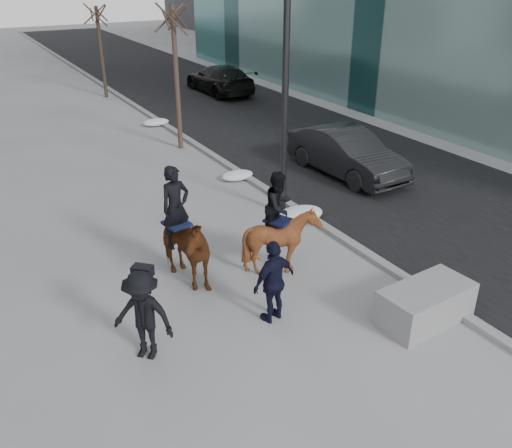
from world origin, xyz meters
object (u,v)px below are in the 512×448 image
car_near (346,153)px  mounted_left (180,242)px  mounted_right (281,233)px  planter (425,304)px

car_near → mounted_left: 8.27m
car_near → mounted_right: bearing=-143.2°
mounted_left → mounted_right: 2.28m
planter → mounted_left: (-3.62, 3.78, 0.62)m
car_near → mounted_right: 6.79m
planter → car_near: car_near is taller
planter → mounted_left: 5.27m
car_near → mounted_left: bearing=-156.5°
planter → car_near: 8.31m
planter → mounted_right: size_ratio=0.80×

